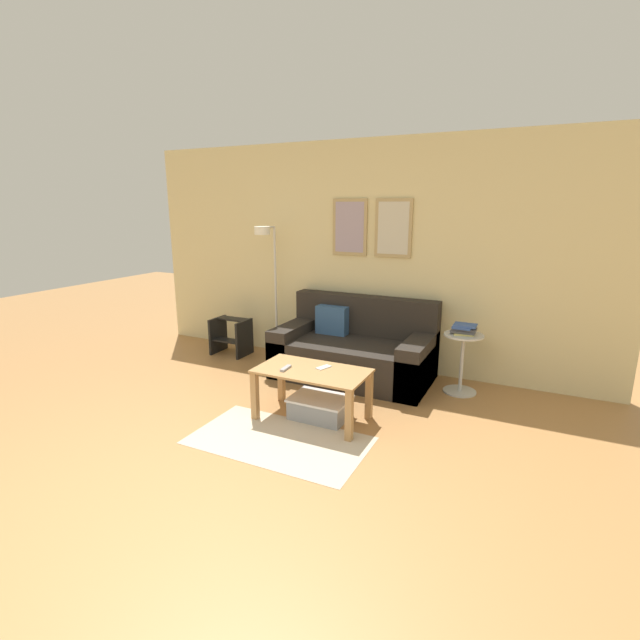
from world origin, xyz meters
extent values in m
plane|color=#A87542|center=(0.00, 0.00, 0.00)|extent=(16.00, 16.00, 0.00)
cube|color=beige|center=(0.00, 3.27, 1.27)|extent=(5.60, 0.06, 2.55)
cube|color=tan|center=(-0.10, 3.23, 1.60)|extent=(0.41, 0.02, 0.63)
cube|color=#A393A8|center=(-0.10, 3.22, 1.60)|extent=(0.34, 0.01, 0.56)
cube|color=tan|center=(0.41, 3.23, 1.60)|extent=(0.41, 0.02, 0.63)
cube|color=beige|center=(0.41, 3.22, 1.60)|extent=(0.34, 0.01, 0.56)
cube|color=#C1B299|center=(0.16, 1.18, 0.00)|extent=(1.42, 0.79, 0.01)
cube|color=#28231E|center=(0.15, 2.75, 0.21)|extent=(1.67, 0.90, 0.41)
cube|color=#28231E|center=(0.15, 3.10, 0.63)|extent=(1.67, 0.20, 0.44)
cube|color=#28231E|center=(-0.56, 2.75, 0.27)|extent=(0.24, 0.90, 0.53)
cube|color=#28231E|center=(0.87, 2.75, 0.27)|extent=(0.24, 0.90, 0.53)
cube|color=#335684|center=(-0.18, 2.93, 0.57)|extent=(0.36, 0.14, 0.32)
cube|color=#AD7F4C|center=(0.21, 1.66, 0.45)|extent=(0.97, 0.53, 0.02)
cube|color=#AD7F4C|center=(-0.24, 1.44, 0.22)|extent=(0.06, 0.06, 0.44)
cube|color=#AD7F4C|center=(0.66, 1.44, 0.22)|extent=(0.06, 0.06, 0.44)
cube|color=#AD7F4C|center=(-0.24, 1.89, 0.22)|extent=(0.06, 0.06, 0.44)
cube|color=#AD7F4C|center=(0.66, 1.89, 0.22)|extent=(0.06, 0.06, 0.44)
cube|color=gray|center=(0.27, 1.71, 0.09)|extent=(0.49, 0.35, 0.17)
cube|color=silver|center=(0.27, 1.71, 0.18)|extent=(0.51, 0.37, 0.02)
cylinder|color=silver|center=(-1.01, 3.08, 0.01)|extent=(0.20, 0.20, 0.02)
cylinder|color=silver|center=(-1.01, 3.08, 0.81)|extent=(0.03, 0.03, 1.57)
cylinder|color=silver|center=(-1.01, 2.95, 1.59)|extent=(0.02, 0.26, 0.02)
cylinder|color=white|center=(-1.01, 2.82, 1.56)|extent=(0.18, 0.18, 0.09)
cylinder|color=silver|center=(1.29, 2.85, 0.01)|extent=(0.33, 0.33, 0.01)
cylinder|color=silver|center=(1.29, 2.85, 0.30)|extent=(0.04, 0.04, 0.58)
cylinder|color=silver|center=(1.29, 2.85, 0.60)|extent=(0.39, 0.39, 0.02)
cube|color=#D8C666|center=(1.28, 2.85, 0.62)|extent=(0.20, 0.17, 0.01)
cube|color=#4C4C51|center=(1.27, 2.87, 0.64)|extent=(0.23, 0.16, 0.02)
cube|color=#4C4C51|center=(1.29, 2.86, 0.66)|extent=(0.22, 0.14, 0.02)
cube|color=#335199|center=(1.27, 2.85, 0.68)|extent=(0.19, 0.19, 0.02)
cube|color=#335199|center=(1.29, 2.85, 0.70)|extent=(0.21, 0.17, 0.02)
cube|color=#99999E|center=(0.00, 1.57, 0.47)|extent=(0.05, 0.15, 0.02)
cube|color=silver|center=(0.28, 1.76, 0.46)|extent=(0.11, 0.15, 0.01)
cube|color=black|center=(-1.75, 2.85, 0.23)|extent=(0.03, 0.34, 0.45)
cube|color=black|center=(-1.34, 2.85, 0.23)|extent=(0.03, 0.34, 0.45)
cube|color=black|center=(-1.55, 2.79, 0.19)|extent=(0.38, 0.15, 0.02)
cube|color=black|center=(-1.55, 2.91, 0.44)|extent=(0.38, 0.15, 0.02)
camera|label=1|loc=(1.94, -1.71, 1.84)|focal=26.00mm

